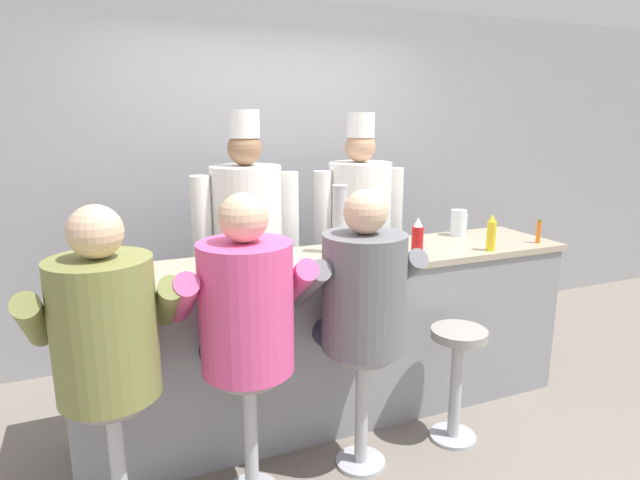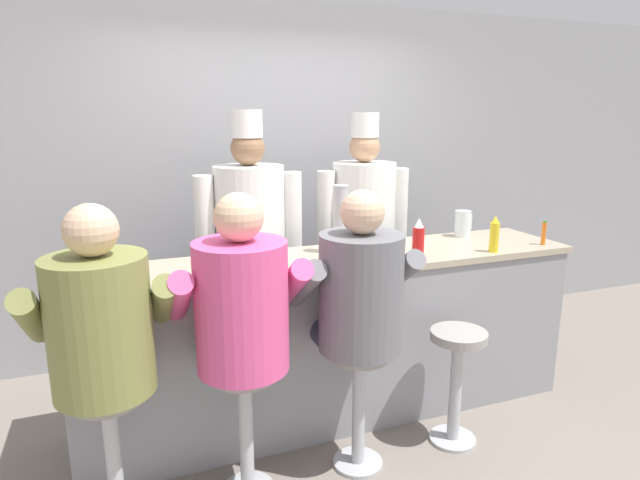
{
  "view_description": "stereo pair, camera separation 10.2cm",
  "coord_description": "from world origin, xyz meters",
  "px_view_note": "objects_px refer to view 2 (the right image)",
  "views": [
    {
      "loc": [
        -1.29,
        -2.5,
        1.85
      ],
      "look_at": [
        -0.11,
        0.29,
        1.14
      ],
      "focal_mm": 30.0,
      "sensor_mm": 36.0,
      "label": 1
    },
    {
      "loc": [
        -1.19,
        -2.54,
        1.85
      ],
      "look_at": [
        -0.11,
        0.29,
        1.14
      ],
      "focal_mm": 30.0,
      "sensor_mm": 36.0,
      "label": 2
    }
  ],
  "objects_px": {
    "diner_seated_pink": "(240,312)",
    "hot_sauce_bottle_orange": "(544,233)",
    "cook_in_whites_near": "(250,238)",
    "cook_in_whites_far": "(363,227)",
    "breakfast_plate": "(225,267)",
    "cereal_bowl": "(343,256)",
    "mustard_bottle_yellow": "(494,235)",
    "water_pitcher_clear": "(463,224)",
    "diner_seated_olive": "(101,331)",
    "empty_stool_round": "(457,369)",
    "ketchup_bottle_red": "(418,239)",
    "cup_stack_steel": "(340,219)",
    "coffee_mug_tan": "(262,262)",
    "diner_seated_grey": "(358,298)"
  },
  "relations": [
    {
      "from": "cup_stack_steel",
      "to": "diner_seated_olive",
      "type": "bearing_deg",
      "value": -156.86
    },
    {
      "from": "breakfast_plate",
      "to": "cook_in_whites_far",
      "type": "xyz_separation_m",
      "value": [
        1.19,
        0.72,
        -0.01
      ]
    },
    {
      "from": "breakfast_plate",
      "to": "diner_seated_olive",
      "type": "xyz_separation_m",
      "value": [
        -0.63,
        -0.48,
        -0.09
      ]
    },
    {
      "from": "cereal_bowl",
      "to": "cook_in_whites_near",
      "type": "height_order",
      "value": "cook_in_whites_near"
    },
    {
      "from": "cook_in_whites_far",
      "to": "empty_stool_round",
      "type": "bearing_deg",
      "value": -89.79
    },
    {
      "from": "ketchup_bottle_red",
      "to": "mustard_bottle_yellow",
      "type": "height_order",
      "value": "ketchup_bottle_red"
    },
    {
      "from": "cook_in_whites_far",
      "to": "hot_sauce_bottle_orange",
      "type": "bearing_deg",
      "value": -45.77
    },
    {
      "from": "cup_stack_steel",
      "to": "cook_in_whites_far",
      "type": "xyz_separation_m",
      "value": [
        0.45,
        0.62,
        -0.21
      ]
    },
    {
      "from": "ketchup_bottle_red",
      "to": "cereal_bowl",
      "type": "relative_size",
      "value": 1.75
    },
    {
      "from": "water_pitcher_clear",
      "to": "mustard_bottle_yellow",
      "type": "bearing_deg",
      "value": -100.24
    },
    {
      "from": "cup_stack_steel",
      "to": "empty_stool_round",
      "type": "relative_size",
      "value": 0.62
    },
    {
      "from": "cereal_bowl",
      "to": "diner_seated_olive",
      "type": "height_order",
      "value": "diner_seated_olive"
    },
    {
      "from": "diner_seated_pink",
      "to": "hot_sauce_bottle_orange",
      "type": "bearing_deg",
      "value": 8.34
    },
    {
      "from": "breakfast_plate",
      "to": "cook_in_whites_far",
      "type": "distance_m",
      "value": 1.39
    },
    {
      "from": "ketchup_bottle_red",
      "to": "breakfast_plate",
      "type": "xyz_separation_m",
      "value": [
        -1.12,
        0.17,
        -0.1
      ]
    },
    {
      "from": "ketchup_bottle_red",
      "to": "empty_stool_round",
      "type": "bearing_deg",
      "value": -78.67
    },
    {
      "from": "breakfast_plate",
      "to": "cereal_bowl",
      "type": "bearing_deg",
      "value": -5.25
    },
    {
      "from": "cook_in_whites_near",
      "to": "cook_in_whites_far",
      "type": "xyz_separation_m",
      "value": [
        0.88,
        0.07,
        -0.01
      ]
    },
    {
      "from": "hot_sauce_bottle_orange",
      "to": "cereal_bowl",
      "type": "bearing_deg",
      "value": 175.28
    },
    {
      "from": "cereal_bowl",
      "to": "diner_seated_olive",
      "type": "xyz_separation_m",
      "value": [
        -1.32,
        -0.42,
        -0.1
      ]
    },
    {
      "from": "cook_in_whites_near",
      "to": "cook_in_whites_far",
      "type": "relative_size",
      "value": 1.01
    },
    {
      "from": "hot_sauce_bottle_orange",
      "to": "cup_stack_steel",
      "type": "bearing_deg",
      "value": 168.13
    },
    {
      "from": "diner_seated_pink",
      "to": "empty_stool_round",
      "type": "xyz_separation_m",
      "value": [
        1.22,
        -0.04,
        -0.49
      ]
    },
    {
      "from": "mustard_bottle_yellow",
      "to": "cook_in_whites_near",
      "type": "height_order",
      "value": "cook_in_whites_near"
    },
    {
      "from": "water_pitcher_clear",
      "to": "empty_stool_round",
      "type": "relative_size",
      "value": 0.27
    },
    {
      "from": "hot_sauce_bottle_orange",
      "to": "empty_stool_round",
      "type": "bearing_deg",
      "value": -158.42
    },
    {
      "from": "ketchup_bottle_red",
      "to": "cook_in_whites_far",
      "type": "xyz_separation_m",
      "value": [
        0.07,
        0.89,
        -0.11
      ]
    },
    {
      "from": "ketchup_bottle_red",
      "to": "coffee_mug_tan",
      "type": "xyz_separation_m",
      "value": [
        -0.93,
        0.09,
        -0.07
      ]
    },
    {
      "from": "mustard_bottle_yellow",
      "to": "diner_seated_grey",
      "type": "distance_m",
      "value": 1.1
    },
    {
      "from": "empty_stool_round",
      "to": "cook_in_whites_near",
      "type": "relative_size",
      "value": 0.36
    },
    {
      "from": "breakfast_plate",
      "to": "mustard_bottle_yellow",
      "type": "bearing_deg",
      "value": -7.49
    },
    {
      "from": "ketchup_bottle_red",
      "to": "mustard_bottle_yellow",
      "type": "relative_size",
      "value": 1.05
    },
    {
      "from": "mustard_bottle_yellow",
      "to": "hot_sauce_bottle_orange",
      "type": "relative_size",
      "value": 1.45
    },
    {
      "from": "mustard_bottle_yellow",
      "to": "diner_seated_grey",
      "type": "relative_size",
      "value": 0.15
    },
    {
      "from": "breakfast_plate",
      "to": "ketchup_bottle_red",
      "type": "bearing_deg",
      "value": -8.56
    },
    {
      "from": "hot_sauce_bottle_orange",
      "to": "diner_seated_grey",
      "type": "relative_size",
      "value": 0.11
    },
    {
      "from": "diner_seated_pink",
      "to": "water_pitcher_clear",
      "type": "bearing_deg",
      "value": 21.93
    },
    {
      "from": "hot_sauce_bottle_orange",
      "to": "cereal_bowl",
      "type": "distance_m",
      "value": 1.38
    },
    {
      "from": "hot_sauce_bottle_orange",
      "to": "cook_in_whites_near",
      "type": "height_order",
      "value": "cook_in_whites_near"
    },
    {
      "from": "mustard_bottle_yellow",
      "to": "diner_seated_grey",
      "type": "height_order",
      "value": "diner_seated_grey"
    },
    {
      "from": "cup_stack_steel",
      "to": "cook_in_whites_far",
      "type": "distance_m",
      "value": 0.79
    },
    {
      "from": "coffee_mug_tan",
      "to": "water_pitcher_clear",
      "type": "bearing_deg",
      "value": 11.03
    },
    {
      "from": "coffee_mug_tan",
      "to": "mustard_bottle_yellow",
      "type": "bearing_deg",
      "value": -5.39
    },
    {
      "from": "cup_stack_steel",
      "to": "diner_seated_olive",
      "type": "height_order",
      "value": "diner_seated_olive"
    },
    {
      "from": "water_pitcher_clear",
      "to": "breakfast_plate",
      "type": "relative_size",
      "value": 0.72
    },
    {
      "from": "water_pitcher_clear",
      "to": "hot_sauce_bottle_orange",
      "type": "bearing_deg",
      "value": -48.43
    },
    {
      "from": "water_pitcher_clear",
      "to": "diner_seated_grey",
      "type": "xyz_separation_m",
      "value": [
        -1.13,
        -0.7,
        -0.17
      ]
    },
    {
      "from": "hot_sauce_bottle_orange",
      "to": "cook_in_whites_near",
      "type": "bearing_deg",
      "value": 154.84
    },
    {
      "from": "mustard_bottle_yellow",
      "to": "diner_seated_pink",
      "type": "xyz_separation_m",
      "value": [
        -1.66,
        -0.27,
        -0.18
      ]
    },
    {
      "from": "diner_seated_olive",
      "to": "diner_seated_pink",
      "type": "height_order",
      "value": "diner_seated_pink"
    }
  ]
}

